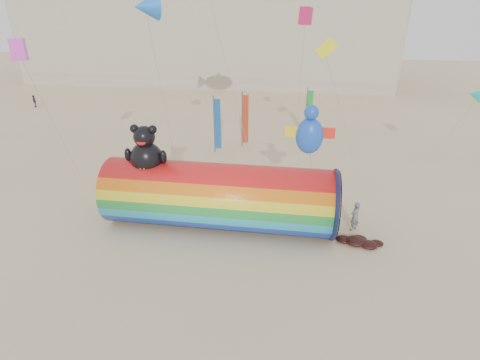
# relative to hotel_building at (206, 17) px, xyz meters

# --- Properties ---
(ground) EXTENTS (160.00, 160.00, 0.00)m
(ground) POSITION_rel_hotel_building_xyz_m (12.00, -45.95, -10.31)
(ground) COLOR #CCB58C
(ground) RESTS_ON ground
(hotel_building) EXTENTS (60.40, 15.40, 20.60)m
(hotel_building) POSITION_rel_hotel_building_xyz_m (0.00, 0.00, 0.00)
(hotel_building) COLOR #B7AD99
(hotel_building) RESTS_ON ground
(windsock_assembly) EXTENTS (13.60, 4.14, 6.27)m
(windsock_assembly) POSITION_rel_hotel_building_xyz_m (11.48, -45.98, -8.23)
(windsock_assembly) COLOR red
(windsock_assembly) RESTS_ON ground
(kite_handler) EXTENTS (0.80, 0.80, 1.87)m
(kite_handler) POSITION_rel_hotel_building_xyz_m (19.53, -45.34, -9.38)
(kite_handler) COLOR slate
(kite_handler) RESTS_ON ground
(fabric_bundle) EXTENTS (2.62, 1.35, 0.41)m
(fabric_bundle) POSITION_rel_hotel_building_xyz_m (19.66, -46.83, -10.14)
(fabric_bundle) COLOR #370D0A
(fabric_bundle) RESTS_ON ground
(festival_banners) EXTENTS (8.71, 4.76, 5.20)m
(festival_banners) POSITION_rel_hotel_building_xyz_m (12.23, -31.64, -7.67)
(festival_banners) COLOR #59595E
(festival_banners) RESTS_ON ground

